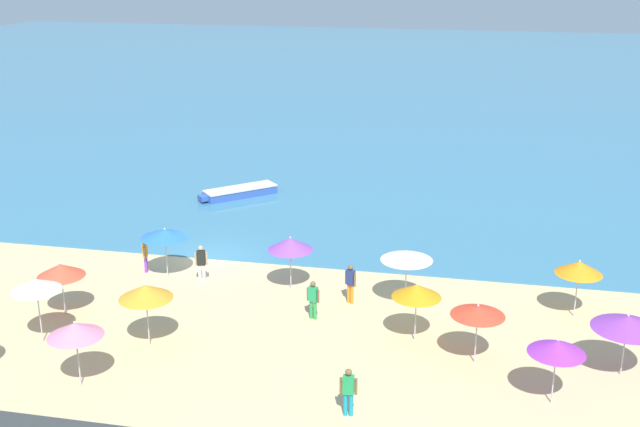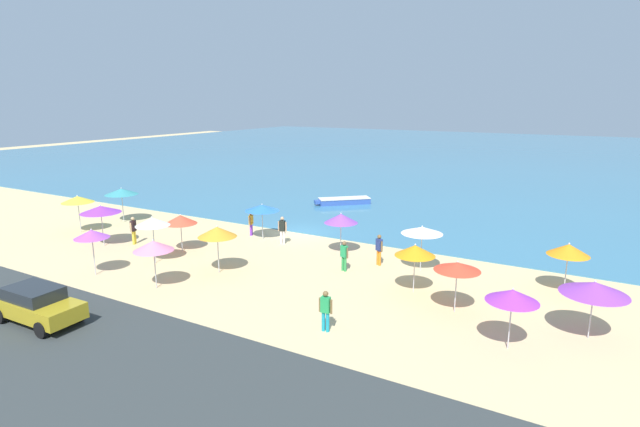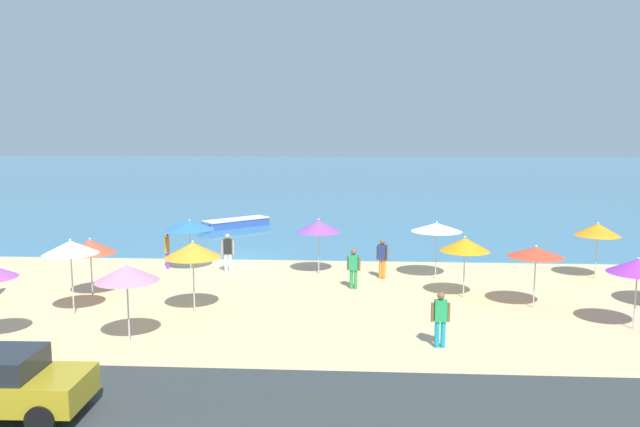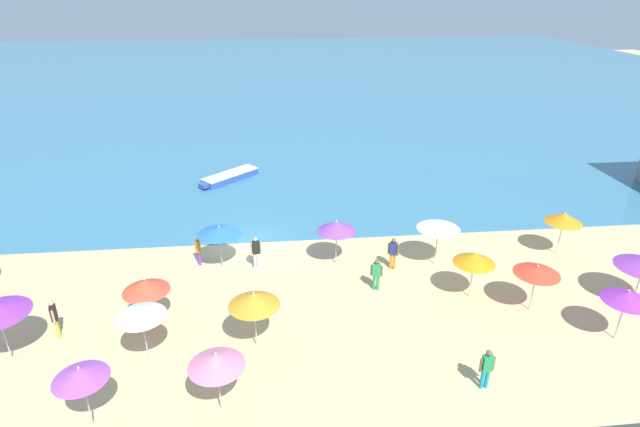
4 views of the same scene
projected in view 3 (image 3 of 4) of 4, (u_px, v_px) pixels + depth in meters
The scene contains 19 objects.
ground_plane at pixel (230, 260), 30.63m from camera, with size 160.00×160.00×0.00m, color #D3B883.
sea at pixel (312, 175), 85.02m from camera, with size 150.00×110.00×0.05m, color teal.
beach_umbrella_2 at pixel (70, 247), 21.32m from camera, with size 1.87×1.87×2.67m.
beach_umbrella_3 at pixel (193, 250), 21.65m from camera, with size 2.01×2.01×2.55m.
beach_umbrella_4 at pixel (190, 225), 28.09m from camera, with size 2.21×2.21×2.33m.
beach_umbrella_5 at pixel (536, 252), 22.15m from camera, with size 1.96×1.96×2.30m.
beach_umbrella_6 at pixel (598, 230), 26.53m from camera, with size 1.88×1.88×2.46m.
beach_umbrella_8 at pixel (638, 266), 19.78m from camera, with size 1.88×1.88×2.36m.
beach_umbrella_9 at pixel (465, 244), 23.53m from camera, with size 1.88×1.88×2.38m.
beach_umbrella_10 at pixel (127, 273), 18.59m from camera, with size 1.90×1.90×2.43m.
beach_umbrella_11 at pixel (437, 227), 26.54m from camera, with size 2.17×2.17×2.48m.
beach_umbrella_14 at pixel (319, 226), 27.46m from camera, with size 1.97×1.97×2.47m.
beach_umbrella_15 at pixel (90, 246), 23.79m from camera, with size 1.93×1.93×2.26m.
bather_0 at pixel (228, 251), 27.79m from camera, with size 0.56×0.30×1.76m.
bather_1 at pixel (440, 317), 18.24m from camera, with size 0.57×0.25×1.68m.
bather_2 at pixel (382, 256), 26.64m from camera, with size 0.50×0.37×1.73m.
bather_3 at pixel (354, 267), 24.95m from camera, with size 0.55×0.32×1.63m.
bather_5 at pixel (167, 249), 28.64m from camera, with size 0.33×0.54×1.61m.
skiff_nearshore at pixel (235, 223), 40.40m from camera, with size 4.21×3.97×0.54m.
Camera 3 is at (6.25, -29.72, 6.41)m, focal length 35.00 mm.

